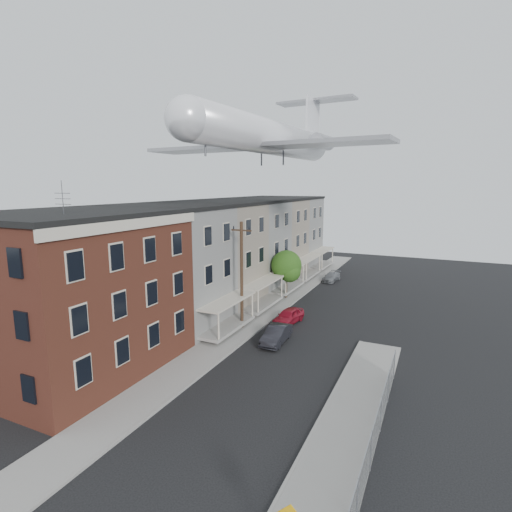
{
  "coord_description": "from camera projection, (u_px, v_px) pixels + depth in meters",
  "views": [
    {
      "loc": [
        8.92,
        -10.6,
        11.87
      ],
      "look_at": [
        -0.17,
        9.07,
        8.03
      ],
      "focal_mm": 28.0,
      "sensor_mm": 36.0,
      "label": 1
    }
  ],
  "objects": [
    {
      "name": "curb_right",
      "position": [
        310.0,
        438.0,
        18.91
      ],
      "size": [
        0.15,
        26.0,
        0.14
      ],
      "primitive_type": "cube",
      "color": "gray",
      "rests_on": "ground"
    },
    {
      "name": "row_house_a",
      "position": [
        167.0,
        266.0,
        34.03
      ],
      "size": [
        11.98,
        7.0,
        10.3
      ],
      "color": "slate",
      "rests_on": "ground"
    },
    {
      "name": "car_near",
      "position": [
        289.0,
        316.0,
        34.73
      ],
      "size": [
        2.01,
        3.99,
        1.31
      ],
      "primitive_type": "imported",
      "rotation": [
        0.0,
        0.0,
        -0.13
      ],
      "color": "maroon",
      "rests_on": "ground"
    },
    {
      "name": "car_mid",
      "position": [
        276.0,
        335.0,
        30.43
      ],
      "size": [
        1.52,
        4.0,
        1.3
      ],
      "primitive_type": "imported",
      "rotation": [
        0.0,
        0.0,
        0.04
      ],
      "color": "black",
      "rests_on": "ground"
    },
    {
      "name": "airplane",
      "position": [
        271.0,
        137.0,
        35.41
      ],
      "size": [
        22.36,
        25.53,
        7.38
      ],
      "color": "white",
      "rests_on": "ground"
    },
    {
      "name": "curb_left",
      "position": [
        285.0,
        310.0,
        38.34
      ],
      "size": [
        0.15,
        62.0,
        0.14
      ],
      "primitive_type": "cube",
      "color": "gray",
      "rests_on": "ground"
    },
    {
      "name": "sidewalk_left",
      "position": [
        271.0,
        308.0,
        38.95
      ],
      "size": [
        3.0,
        62.0,
        0.12
      ],
      "primitive_type": "cube",
      "color": "gray",
      "rests_on": "ground"
    },
    {
      "name": "car_far",
      "position": [
        332.0,
        277.0,
        50.15
      ],
      "size": [
        1.83,
        3.84,
        1.08
      ],
      "primitive_type": "imported",
      "rotation": [
        0.0,
        0.0,
        -0.09
      ],
      "color": "slate",
      "rests_on": "ground"
    },
    {
      "name": "chainlink_fence",
      "position": [
        371.0,
        450.0,
        16.63
      ],
      "size": [
        0.06,
        18.06,
        1.9
      ],
      "color": "gray",
      "rests_on": "ground"
    },
    {
      "name": "sidewalk_right",
      "position": [
        340.0,
        446.0,
        18.31
      ],
      "size": [
        3.0,
        26.0,
        0.12
      ],
      "primitive_type": "cube",
      "color": "gray",
      "rests_on": "ground"
    },
    {
      "name": "row_house_d",
      "position": [
        265.0,
        237.0,
        52.8
      ],
      "size": [
        11.98,
        7.0,
        10.3
      ],
      "color": "#72665A",
      "rests_on": "ground"
    },
    {
      "name": "ground",
      "position": [
        161.0,
        501.0,
        15.23
      ],
      "size": [
        120.0,
        120.0,
        0.0
      ],
      "primitive_type": "plane",
      "color": "black",
      "rests_on": "ground"
    },
    {
      "name": "street_tree",
      "position": [
        287.0,
        267.0,
        41.77
      ],
      "size": [
        3.22,
        3.2,
        5.2
      ],
      "color": "black",
      "rests_on": "ground"
    },
    {
      "name": "row_house_b",
      "position": [
        210.0,
        253.0,
        40.28
      ],
      "size": [
        11.98,
        7.0,
        10.3
      ],
      "color": "#72665A",
      "rests_on": "ground"
    },
    {
      "name": "utility_pole",
      "position": [
        242.0,
        274.0,
        32.82
      ],
      "size": [
        1.8,
        0.26,
        9.0
      ],
      "color": "black",
      "rests_on": "ground"
    },
    {
      "name": "row_house_c",
      "position": [
        241.0,
        244.0,
        46.54
      ],
      "size": [
        11.98,
        7.0,
        10.3
      ],
      "color": "slate",
      "rests_on": "ground"
    },
    {
      "name": "corner_building",
      "position": [
        75.0,
        292.0,
        25.54
      ],
      "size": [
        10.31,
        12.3,
        12.15
      ],
      "color": "#3E1A13",
      "rests_on": "ground"
    },
    {
      "name": "row_house_e",
      "position": [
        284.0,
        232.0,
        59.05
      ],
      "size": [
        11.98,
        7.0,
        10.3
      ],
      "color": "slate",
      "rests_on": "ground"
    }
  ]
}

